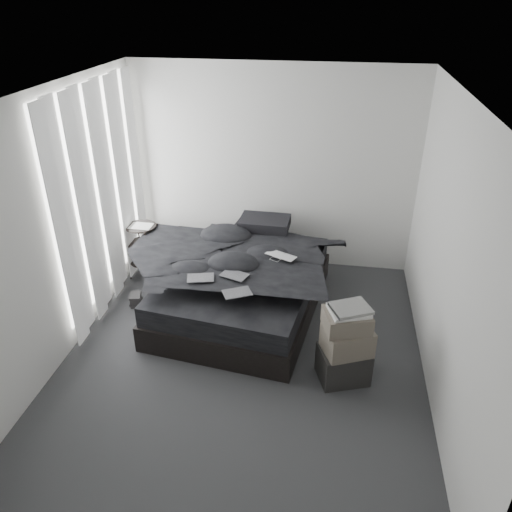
% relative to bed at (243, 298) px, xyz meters
% --- Properties ---
extents(floor, '(3.60, 4.20, 0.01)m').
position_rel_bed_xyz_m(floor, '(0.16, -0.86, -0.15)').
color(floor, '#333336').
rests_on(floor, ground).
extents(ceiling, '(3.60, 4.20, 0.01)m').
position_rel_bed_xyz_m(ceiling, '(0.16, -0.86, 2.45)').
color(ceiling, white).
rests_on(ceiling, ground).
extents(wall_back, '(3.60, 0.01, 2.60)m').
position_rel_bed_xyz_m(wall_back, '(0.16, 1.24, 1.15)').
color(wall_back, silver).
rests_on(wall_back, ground).
extents(wall_front, '(3.60, 0.01, 2.60)m').
position_rel_bed_xyz_m(wall_front, '(0.16, -2.96, 1.15)').
color(wall_front, silver).
rests_on(wall_front, ground).
extents(wall_left, '(0.01, 4.20, 2.60)m').
position_rel_bed_xyz_m(wall_left, '(-1.64, -0.86, 1.15)').
color(wall_left, silver).
rests_on(wall_left, ground).
extents(wall_right, '(0.01, 4.20, 2.60)m').
position_rel_bed_xyz_m(wall_right, '(1.96, -0.86, 1.15)').
color(wall_right, silver).
rests_on(wall_right, ground).
extents(window_left, '(0.02, 2.00, 2.30)m').
position_rel_bed_xyz_m(window_left, '(-1.62, 0.04, 1.20)').
color(window_left, white).
rests_on(window_left, wall_left).
extents(curtain_left, '(0.06, 2.12, 2.48)m').
position_rel_bed_xyz_m(curtain_left, '(-1.57, 0.04, 1.13)').
color(curtain_left, white).
rests_on(curtain_left, wall_left).
extents(bed, '(1.92, 2.37, 0.29)m').
position_rel_bed_xyz_m(bed, '(0.00, 0.00, 0.00)').
color(bed, black).
rests_on(bed, floor).
extents(mattress, '(1.85, 2.30, 0.23)m').
position_rel_bed_xyz_m(mattress, '(0.00, 0.00, 0.26)').
color(mattress, black).
rests_on(mattress, bed).
extents(duvet, '(1.83, 2.05, 0.25)m').
position_rel_bed_xyz_m(duvet, '(-0.01, -0.05, 0.51)').
color(duvet, black).
rests_on(duvet, mattress).
extents(pillow_lower, '(0.71, 0.53, 0.15)m').
position_rel_bed_xyz_m(pillow_lower, '(0.06, 0.84, 0.45)').
color(pillow_lower, black).
rests_on(pillow_lower, mattress).
extents(pillow_upper, '(0.62, 0.44, 0.14)m').
position_rel_bed_xyz_m(pillow_upper, '(0.13, 0.81, 0.59)').
color(pillow_upper, black).
rests_on(pillow_upper, pillow_lower).
extents(laptop, '(0.41, 0.35, 0.03)m').
position_rel_bed_xyz_m(laptop, '(0.40, -0.00, 0.65)').
color(laptop, silver).
rests_on(laptop, duvet).
extents(comic_a, '(0.31, 0.24, 0.01)m').
position_rel_bed_xyz_m(comic_a, '(-0.34, -0.54, 0.64)').
color(comic_a, black).
rests_on(comic_a, duvet).
extents(comic_b, '(0.32, 0.26, 0.01)m').
position_rel_bed_xyz_m(comic_b, '(-0.00, -0.42, 0.64)').
color(comic_b, black).
rests_on(comic_b, duvet).
extents(comic_c, '(0.33, 0.28, 0.01)m').
position_rel_bed_xyz_m(comic_c, '(0.09, -0.76, 0.65)').
color(comic_c, black).
rests_on(comic_c, duvet).
extents(side_stand, '(0.45, 0.45, 0.71)m').
position_rel_bed_xyz_m(side_stand, '(-1.40, 0.54, 0.21)').
color(side_stand, black).
rests_on(side_stand, floor).
extents(papers, '(0.28, 0.21, 0.01)m').
position_rel_bed_xyz_m(papers, '(-1.39, 0.53, 0.57)').
color(papers, white).
rests_on(papers, side_stand).
extents(floor_books, '(0.17, 0.21, 0.13)m').
position_rel_bed_xyz_m(floor_books, '(-1.28, -0.13, -0.08)').
color(floor_books, black).
rests_on(floor_books, floor).
extents(box_lower, '(0.55, 0.49, 0.34)m').
position_rel_bed_xyz_m(box_lower, '(1.17, -1.01, 0.02)').
color(box_lower, black).
rests_on(box_lower, floor).
extents(box_mid, '(0.52, 0.48, 0.26)m').
position_rel_bed_xyz_m(box_mid, '(1.18, -1.02, 0.32)').
color(box_mid, '#5B5247').
rests_on(box_mid, box_lower).
extents(box_upper, '(0.48, 0.43, 0.18)m').
position_rel_bed_xyz_m(box_upper, '(1.16, -1.01, 0.53)').
color(box_upper, '#5B5247').
rests_on(box_upper, box_mid).
extents(art_book_white, '(0.42, 0.38, 0.03)m').
position_rel_bed_xyz_m(art_book_white, '(1.17, -1.01, 0.64)').
color(art_book_white, silver).
rests_on(art_book_white, box_upper).
extents(art_book_snake, '(0.42, 0.39, 0.03)m').
position_rel_bed_xyz_m(art_book_snake, '(1.18, -1.02, 0.67)').
color(art_book_snake, silver).
rests_on(art_book_snake, art_book_white).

